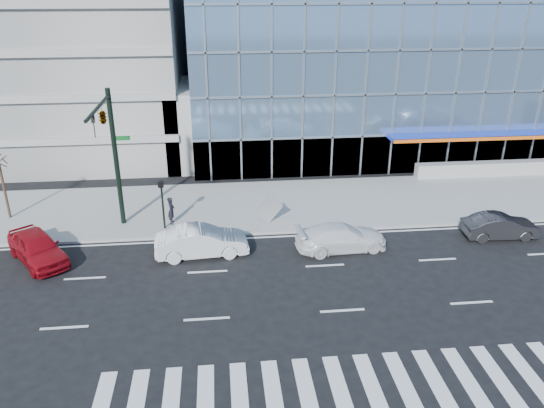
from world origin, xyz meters
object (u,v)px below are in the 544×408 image
(white_suv, at_px, (341,237))
(white_sedan, at_px, (202,241))
(dark_sedan, at_px, (500,226))
(traffic_signal, at_px, (107,131))
(red_sedan, at_px, (37,247))
(tilted_panel, at_px, (269,208))
(pedestrian, at_px, (171,210))
(ped_signal_post, at_px, (162,197))

(white_suv, bearing_deg, white_sedan, 83.78)
(white_suv, xyz_separation_m, dark_sedan, (9.24, 0.42, -0.02))
(traffic_signal, distance_m, dark_sedan, 22.26)
(traffic_signal, distance_m, red_sedan, 7.01)
(red_sedan, distance_m, tilted_panel, 12.71)
(white_suv, distance_m, red_sedan, 15.93)
(pedestrian, bearing_deg, red_sedan, 124.93)
(traffic_signal, relative_size, white_suv, 1.62)
(tilted_panel, bearing_deg, white_suv, -56.35)
(dark_sedan, relative_size, red_sedan, 0.90)
(white_sedan, bearing_deg, white_suv, -95.49)
(ped_signal_post, distance_m, red_sedan, 7.00)
(white_sedan, distance_m, dark_sedan, 16.73)
(traffic_signal, bearing_deg, white_sedan, -30.42)
(traffic_signal, bearing_deg, ped_signal_post, 8.52)
(red_sedan, relative_size, pedestrian, 2.83)
(pedestrian, relative_size, tilted_panel, 1.28)
(ped_signal_post, relative_size, tilted_panel, 2.31)
(dark_sedan, distance_m, pedestrian, 18.88)
(white_suv, distance_m, white_sedan, 7.49)
(white_sedan, height_order, pedestrian, pedestrian)
(traffic_signal, relative_size, tilted_panel, 6.15)
(white_suv, height_order, white_sedan, white_sedan)
(ped_signal_post, relative_size, red_sedan, 0.64)
(traffic_signal, bearing_deg, pedestrian, 20.01)
(white_suv, distance_m, dark_sedan, 9.24)
(ped_signal_post, xyz_separation_m, red_sedan, (-6.22, -2.92, -1.34))
(white_suv, distance_m, tilted_panel, 5.00)
(white_suv, relative_size, tilted_panel, 3.80)
(dark_sedan, height_order, red_sedan, red_sedan)
(white_sedan, height_order, red_sedan, white_sedan)
(red_sedan, bearing_deg, dark_sedan, -35.73)
(dark_sedan, bearing_deg, white_sedan, 92.67)
(red_sedan, bearing_deg, white_suv, -37.14)
(white_suv, distance_m, pedestrian, 10.12)
(white_sedan, bearing_deg, pedestrian, 20.95)
(dark_sedan, bearing_deg, ped_signal_post, 83.10)
(traffic_signal, height_order, red_sedan, traffic_signal)
(white_sedan, bearing_deg, tilted_panel, -53.99)
(white_suv, relative_size, pedestrian, 2.98)
(red_sedan, bearing_deg, white_sedan, -37.43)
(ped_signal_post, height_order, white_suv, ped_signal_post)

